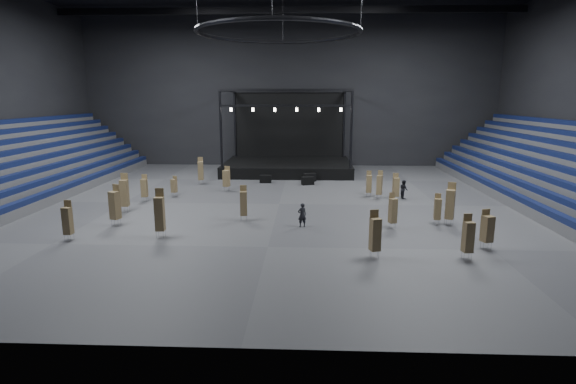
{
  "coord_description": "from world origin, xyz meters",
  "views": [
    {
      "loc": [
        2.17,
        -34.65,
        8.3
      ],
      "look_at": [
        0.78,
        -2.0,
        1.4
      ],
      "focal_mm": 28.0,
      "sensor_mm": 36.0,
      "label": 1
    }
  ],
  "objects_px": {
    "flight_case_left": "(265,179)",
    "chair_stack_11": "(438,209)",
    "chair_stack_16": "(144,187)",
    "chair_stack_10": "(160,213)",
    "chair_stack_5": "(369,183)",
    "chair_stack_9": "(244,203)",
    "chair_stack_13": "(226,178)",
    "chair_stack_12": "(68,220)",
    "chair_stack_8": "(450,204)",
    "chair_stack_2": "(396,187)",
    "man_center": "(302,215)",
    "flight_case_mid": "(308,181)",
    "chair_stack_15": "(375,234)",
    "chair_stack_14": "(487,228)",
    "stage": "(288,159)",
    "chair_stack_3": "(115,204)",
    "chair_stack_0": "(174,185)",
    "chair_stack_6": "(124,192)",
    "chair_stack_7": "(379,184)",
    "crew_member": "(404,189)",
    "chair_stack_1": "(393,210)",
    "chair_stack_17": "(468,236)",
    "flight_case_right": "(310,177)",
    "chair_stack_4": "(201,170)"
  },
  "relations": [
    {
      "from": "chair_stack_16",
      "to": "chair_stack_17",
      "type": "height_order",
      "value": "chair_stack_17"
    },
    {
      "from": "chair_stack_5",
      "to": "chair_stack_15",
      "type": "distance_m",
      "value": 15.16
    },
    {
      "from": "chair_stack_14",
      "to": "man_center",
      "type": "relative_size",
      "value": 1.43
    },
    {
      "from": "chair_stack_0",
      "to": "chair_stack_14",
      "type": "height_order",
      "value": "chair_stack_14"
    },
    {
      "from": "chair_stack_2",
      "to": "chair_stack_8",
      "type": "xyz_separation_m",
      "value": [
        2.17,
        -7.08,
        0.28
      ]
    },
    {
      "from": "chair_stack_6",
      "to": "chair_stack_13",
      "type": "relative_size",
      "value": 1.28
    },
    {
      "from": "flight_case_left",
      "to": "chair_stack_11",
      "type": "height_order",
      "value": "chair_stack_11"
    },
    {
      "from": "chair_stack_7",
      "to": "chair_stack_16",
      "type": "xyz_separation_m",
      "value": [
        -19.22,
        -1.87,
        -0.05
      ]
    },
    {
      "from": "chair_stack_7",
      "to": "chair_stack_17",
      "type": "xyz_separation_m",
      "value": [
        2.33,
        -14.31,
        0.05
      ]
    },
    {
      "from": "chair_stack_13",
      "to": "chair_stack_16",
      "type": "distance_m",
      "value": 7.35
    },
    {
      "from": "chair_stack_1",
      "to": "chair_stack_3",
      "type": "distance_m",
      "value": 18.12
    },
    {
      "from": "chair_stack_10",
      "to": "man_center",
      "type": "relative_size",
      "value": 1.9
    },
    {
      "from": "flight_case_mid",
      "to": "chair_stack_3",
      "type": "distance_m",
      "value": 19.44
    },
    {
      "from": "flight_case_left",
      "to": "chair_stack_11",
      "type": "xyz_separation_m",
      "value": [
        12.76,
        -14.41,
        0.72
      ]
    },
    {
      "from": "chair_stack_6",
      "to": "chair_stack_7",
      "type": "bearing_deg",
      "value": 10.22
    },
    {
      "from": "chair_stack_6",
      "to": "chair_stack_11",
      "type": "bearing_deg",
      "value": -11.42
    },
    {
      "from": "chair_stack_9",
      "to": "chair_stack_10",
      "type": "relative_size",
      "value": 0.82
    },
    {
      "from": "chair_stack_5",
      "to": "chair_stack_9",
      "type": "relative_size",
      "value": 0.9
    },
    {
      "from": "stage",
      "to": "chair_stack_11",
      "type": "relative_size",
      "value": 6.66
    },
    {
      "from": "flight_case_mid",
      "to": "man_center",
      "type": "relative_size",
      "value": 0.74
    },
    {
      "from": "chair_stack_15",
      "to": "chair_stack_0",
      "type": "bearing_deg",
      "value": 119.33
    },
    {
      "from": "flight_case_mid",
      "to": "chair_stack_3",
      "type": "xyz_separation_m",
      "value": [
        -12.66,
        -14.71,
        1.04
      ]
    },
    {
      "from": "chair_stack_13",
      "to": "chair_stack_2",
      "type": "bearing_deg",
      "value": 4.6
    },
    {
      "from": "chair_stack_2",
      "to": "chair_stack_15",
      "type": "height_order",
      "value": "chair_stack_15"
    },
    {
      "from": "chair_stack_13",
      "to": "flight_case_right",
      "type": "bearing_deg",
      "value": 51.84
    },
    {
      "from": "chair_stack_2",
      "to": "chair_stack_5",
      "type": "relative_size",
      "value": 1.03
    },
    {
      "from": "chair_stack_11",
      "to": "chair_stack_15",
      "type": "bearing_deg",
      "value": -121.75
    },
    {
      "from": "stage",
      "to": "chair_stack_8",
      "type": "xyz_separation_m",
      "value": [
        11.6,
        -21.83,
        0.03
      ]
    },
    {
      "from": "chair_stack_12",
      "to": "chair_stack_8",
      "type": "bearing_deg",
      "value": 13.01
    },
    {
      "from": "chair_stack_5",
      "to": "chair_stack_12",
      "type": "relative_size",
      "value": 0.92
    },
    {
      "from": "chair_stack_9",
      "to": "man_center",
      "type": "distance_m",
      "value": 4.25
    },
    {
      "from": "flight_case_left",
      "to": "chair_stack_7",
      "type": "distance_m",
      "value": 12.16
    },
    {
      "from": "chair_stack_16",
      "to": "chair_stack_10",
      "type": "bearing_deg",
      "value": -67.07
    },
    {
      "from": "chair_stack_7",
      "to": "chair_stack_16",
      "type": "relative_size",
      "value": 1.07
    },
    {
      "from": "chair_stack_0",
      "to": "chair_stack_3",
      "type": "bearing_deg",
      "value": -77.13
    },
    {
      "from": "crew_member",
      "to": "chair_stack_10",
      "type": "bearing_deg",
      "value": 111.54
    },
    {
      "from": "chair_stack_13",
      "to": "crew_member",
      "type": "bearing_deg",
      "value": 8.73
    },
    {
      "from": "chair_stack_9",
      "to": "chair_stack_8",
      "type": "bearing_deg",
      "value": -9.58
    },
    {
      "from": "chair_stack_3",
      "to": "chair_stack_16",
      "type": "relative_size",
      "value": 1.25
    },
    {
      "from": "flight_case_mid",
      "to": "chair_stack_15",
      "type": "xyz_separation_m",
      "value": [
        3.5,
        -20.13,
        0.94
      ]
    },
    {
      "from": "chair_stack_5",
      "to": "chair_stack_13",
      "type": "relative_size",
      "value": 0.98
    },
    {
      "from": "chair_stack_12",
      "to": "chair_stack_15",
      "type": "xyz_separation_m",
      "value": [
        17.64,
        -2.22,
        0.09
      ]
    },
    {
      "from": "chair_stack_6",
      "to": "chair_stack_9",
      "type": "xyz_separation_m",
      "value": [
        9.07,
        -2.04,
        -0.21
      ]
    },
    {
      "from": "crew_member",
      "to": "chair_stack_7",
      "type": "bearing_deg",
      "value": 80.86
    },
    {
      "from": "flight_case_right",
      "to": "chair_stack_8",
      "type": "bearing_deg",
      "value": -59.57
    },
    {
      "from": "chair_stack_11",
      "to": "chair_stack_13",
      "type": "xyz_separation_m",
      "value": [
        -15.9,
        10.25,
        0.11
      ]
    },
    {
      "from": "chair_stack_4",
      "to": "chair_stack_15",
      "type": "distance_m",
      "value": 24.36
    },
    {
      "from": "chair_stack_14",
      "to": "man_center",
      "type": "xyz_separation_m",
      "value": [
        -10.3,
        3.98,
        -0.42
      ]
    },
    {
      "from": "chair_stack_2",
      "to": "chair_stack_4",
      "type": "bearing_deg",
      "value": 154.4
    },
    {
      "from": "chair_stack_1",
      "to": "chair_stack_12",
      "type": "height_order",
      "value": "chair_stack_12"
    }
  ]
}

